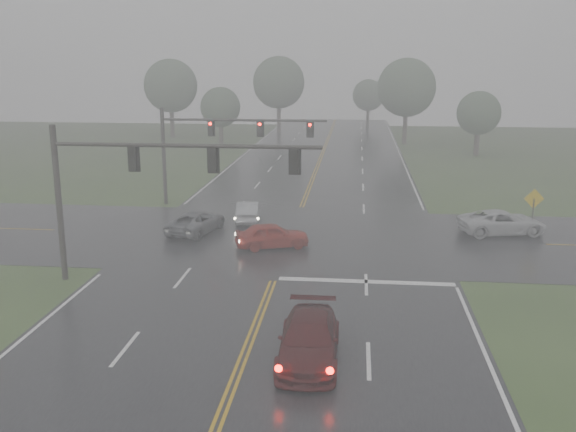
# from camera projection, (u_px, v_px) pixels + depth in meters

# --- Properties ---
(main_road) EXTENTS (18.00, 160.00, 0.02)m
(main_road) POSITION_uv_depth(u_px,v_px,m) (286.00, 247.00, 36.92)
(main_road) COLOR black
(main_road) RESTS_ON ground
(cross_street) EXTENTS (120.00, 14.00, 0.02)m
(cross_street) POSITION_uv_depth(u_px,v_px,m) (290.00, 237.00, 38.85)
(cross_street) COLOR black
(cross_street) RESTS_ON ground
(stop_bar) EXTENTS (8.50, 0.50, 0.01)m
(stop_bar) POSITION_uv_depth(u_px,v_px,m) (366.00, 282.00, 31.05)
(stop_bar) COLOR white
(stop_bar) RESTS_ON ground
(sedan_maroon) EXTENTS (2.19, 5.26, 1.52)m
(sedan_maroon) POSITION_uv_depth(u_px,v_px,m) (309.00, 360.00, 23.03)
(sedan_maroon) COLOR #3D0B0C
(sedan_maroon) RESTS_ON ground
(sedan_red) EXTENTS (4.52, 2.94, 1.43)m
(sedan_red) POSITION_uv_depth(u_px,v_px,m) (272.00, 248.00, 36.71)
(sedan_red) COLOR #9F170E
(sedan_red) RESTS_ON ground
(sedan_silver) EXTENTS (1.86, 4.19, 1.34)m
(sedan_silver) POSITION_uv_depth(u_px,v_px,m) (248.00, 221.00, 42.66)
(sedan_silver) COLOR #9B9EA2
(sedan_silver) RESTS_ON ground
(car_grey) EXTENTS (3.30, 5.19, 1.33)m
(car_grey) POSITION_uv_depth(u_px,v_px,m) (197.00, 232.00, 39.91)
(car_grey) COLOR #53555A
(car_grey) RESTS_ON ground
(pickup_white) EXTENTS (5.68, 3.53, 1.46)m
(pickup_white) POSITION_uv_depth(u_px,v_px,m) (501.00, 234.00, 39.57)
(pickup_white) COLOR #B9BBBD
(pickup_white) RESTS_ON ground
(signal_gantry_near) EXTENTS (12.71, 0.33, 7.56)m
(signal_gantry_near) POSITION_uv_depth(u_px,v_px,m) (135.00, 174.00, 29.84)
(signal_gantry_near) COLOR black
(signal_gantry_near) RESTS_ON ground
(signal_gantry_far) EXTENTS (12.09, 0.36, 7.10)m
(signal_gantry_far) POSITION_uv_depth(u_px,v_px,m) (213.00, 138.00, 46.34)
(signal_gantry_far) COLOR black
(signal_gantry_far) RESTS_ON ground
(sign_diamond_east) EXTENTS (1.22, 0.18, 2.93)m
(sign_diamond_east) POSITION_uv_depth(u_px,v_px,m) (534.00, 204.00, 38.68)
(sign_diamond_east) COLOR black
(sign_diamond_east) RESTS_ON ground
(tree_nw_a) EXTENTS (4.91, 4.91, 7.21)m
(tree_nw_a) POSITION_uv_depth(u_px,v_px,m) (220.00, 107.00, 78.69)
(tree_nw_a) COLOR #362A23
(tree_nw_a) RESTS_ON ground
(tree_ne_a) EXTENTS (7.28, 7.28, 10.69)m
(tree_ne_a) POSITION_uv_depth(u_px,v_px,m) (407.00, 88.00, 79.82)
(tree_ne_a) COLOR #362A23
(tree_ne_a) RESTS_ON ground
(tree_n_mid) EXTENTS (7.46, 7.46, 10.95)m
(tree_n_mid) POSITION_uv_depth(u_px,v_px,m) (279.00, 83.00, 92.03)
(tree_n_mid) COLOR #362A23
(tree_n_mid) RESTS_ON ground
(tree_e_near) EXTENTS (4.84, 4.84, 7.11)m
(tree_e_near) POSITION_uv_depth(u_px,v_px,m) (479.00, 113.00, 70.96)
(tree_e_near) COLOR #362A23
(tree_e_near) RESTS_ON ground
(tree_nw_b) EXTENTS (7.20, 7.20, 10.58)m
(tree_nw_b) POSITION_uv_depth(u_px,v_px,m) (171.00, 86.00, 86.73)
(tree_nw_b) COLOR #362A23
(tree_nw_b) RESTS_ON ground
(tree_n_far) EXTENTS (5.04, 5.04, 7.40)m
(tree_n_far) POSITION_uv_depth(u_px,v_px,m) (368.00, 95.00, 102.34)
(tree_n_far) COLOR #362A23
(tree_n_far) RESTS_ON ground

